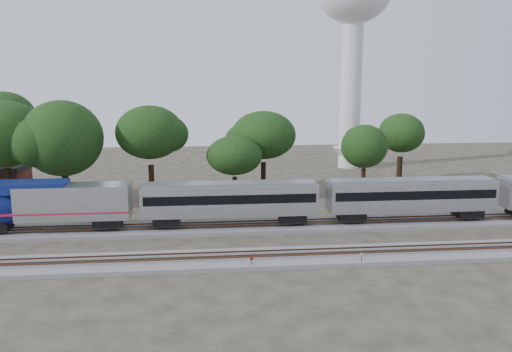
{
  "coord_description": "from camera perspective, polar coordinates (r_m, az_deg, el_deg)",
  "views": [
    {
      "loc": [
        -2.87,
        -45.7,
        15.35
      ],
      "look_at": [
        2.34,
        5.0,
        5.96
      ],
      "focal_mm": 35.0,
      "sensor_mm": 36.0,
      "label": 1
    }
  ],
  "objects": [
    {
      "name": "tree_3",
      "position": [
        65.91,
        -12.05,
        4.88
      ],
      "size": [
        9.4,
        9.4,
        13.25
      ],
      "color": "black",
      "rests_on": "ground"
    },
    {
      "name": "tree_1",
      "position": [
        69.05,
        -26.81,
        4.31
      ],
      "size": [
        9.49,
        9.49,
        13.38
      ],
      "color": "black",
      "rests_on": "ground"
    },
    {
      "name": "tree_4",
      "position": [
        65.24,
        -2.47,
        2.34
      ],
      "size": [
        6.3,
        6.3,
        8.88
      ],
      "color": "black",
      "rests_on": "ground"
    },
    {
      "name": "ground",
      "position": [
        48.29,
        -2.18,
        -8.1
      ],
      "size": [
        160.0,
        160.0,
        0.0
      ],
      "primitive_type": "plane",
      "color": "#383328",
      "rests_on": "ground"
    },
    {
      "name": "track_near",
      "position": [
        44.45,
        -1.84,
        -9.49
      ],
      "size": [
        160.0,
        5.0,
        0.73
      ],
      "color": "slate",
      "rests_on": "ground"
    },
    {
      "name": "tree_5",
      "position": [
        69.84,
        0.86,
        4.68
      ],
      "size": [
        8.51,
        8.51,
        11.99
      ],
      "color": "black",
      "rests_on": "ground"
    },
    {
      "name": "switch_stand_red",
      "position": [
        42.53,
        -0.51,
        -9.69
      ],
      "size": [
        0.34,
        0.17,
        1.12
      ],
      "rotation": [
        0.0,
        0.0,
        0.41
      ],
      "color": "#512D19",
      "rests_on": "ground"
    },
    {
      "name": "tree_6",
      "position": [
        71.21,
        12.29,
        3.31
      ],
      "size": [
        6.95,
        6.95,
        9.8
      ],
      "color": "black",
      "rests_on": "ground"
    },
    {
      "name": "switch_stand_white",
      "position": [
        44.17,
        11.97,
        -9.12
      ],
      "size": [
        0.35,
        0.17,
        1.15
      ],
      "rotation": [
        0.0,
        0.0,
        0.38
      ],
      "color": "#512D19",
      "rests_on": "ground"
    },
    {
      "name": "switch_lever",
      "position": [
        43.49,
        5.72,
        -10.07
      ],
      "size": [
        0.56,
        0.42,
        0.3
      ],
      "primitive_type": "cube",
      "rotation": [
        0.0,
        0.0,
        0.26
      ],
      "color": "#512D19",
      "rests_on": "ground"
    },
    {
      "name": "track_far",
      "position": [
        53.95,
        -2.6,
        -5.88
      ],
      "size": [
        160.0,
        5.0,
        0.73
      ],
      "color": "slate",
      "rests_on": "ground"
    },
    {
      "name": "water_tower",
      "position": [
        94.89,
        11.07,
        17.68
      ],
      "size": [
        13.46,
        13.46,
        37.27
      ],
      "color": "silver",
      "rests_on": "ground"
    },
    {
      "name": "tree_2",
      "position": [
        65.92,
        -21.25,
        4.02
      ],
      "size": [
        8.95,
        8.95,
        12.62
      ],
      "color": "black",
      "rests_on": "ground"
    },
    {
      "name": "tree_7",
      "position": [
        79.91,
        16.27,
        4.73
      ],
      "size": [
        8.13,
        8.13,
        11.46
      ],
      "color": "black",
      "rests_on": "ground"
    }
  ]
}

